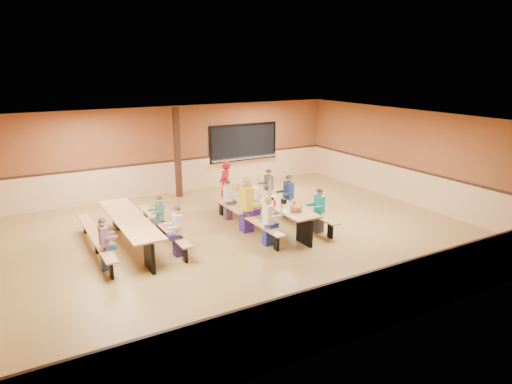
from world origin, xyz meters
TOP-DOWN VIEW (x-y plane):
  - ground at (0.00, 0.00)m, footprint 12.00×12.00m
  - room_envelope at (0.00, 0.00)m, footprint 12.04×10.04m
  - kitchen_pass_through at (2.60, 4.96)m, footprint 2.78×0.28m
  - structural_post at (-0.20, 4.40)m, footprint 0.18×0.18m
  - cafeteria_table_main at (1.01, 0.35)m, footprint 1.91×3.70m
  - cafeteria_table_second at (-2.81, 0.80)m, footprint 1.91×3.70m
  - seated_child_white_left at (0.19, -0.79)m, footprint 0.38×0.31m
  - seated_adult_yellow at (0.19, 0.32)m, footprint 0.50×0.41m
  - seated_child_grey_left at (0.19, 1.45)m, footprint 0.35×0.28m
  - seated_child_teal_right at (1.84, -0.70)m, footprint 0.37×0.30m
  - seated_child_navy_right at (1.84, 0.77)m, footprint 0.39×0.32m
  - seated_child_char_right at (1.84, 1.88)m, footprint 0.37×0.30m
  - seated_child_purple_sec at (-3.63, -0.22)m, footprint 0.35×0.28m
  - seated_child_green_sec at (-1.98, 0.96)m, footprint 0.33×0.27m
  - seated_child_tan_sec at (-1.98, -0.32)m, footprint 0.37×0.30m
  - standing_woman at (0.58, 2.40)m, footprint 0.66×0.64m
  - punch_pitcher at (0.92, 1.62)m, footprint 0.16×0.16m
  - chip_bowl at (1.04, -0.77)m, footprint 0.32×0.32m
  - napkin_dispenser at (1.13, -0.06)m, footprint 0.10×0.14m
  - condiment_mustard at (0.79, 0.22)m, footprint 0.06×0.06m
  - condiment_ketchup at (0.79, -0.14)m, footprint 0.06×0.06m
  - table_paddle at (0.99, 0.45)m, footprint 0.16×0.16m
  - place_settings at (1.01, 0.35)m, footprint 0.65×3.30m

SIDE VIEW (x-z plane):
  - ground at x=0.00m, z-range 0.00..0.00m
  - cafeteria_table_main at x=1.01m, z-range 0.16..0.90m
  - cafeteria_table_second at x=-2.81m, z-range 0.16..0.90m
  - seated_child_green_sec at x=-1.98m, z-range 0.00..1.12m
  - seated_child_grey_left at x=0.19m, z-range 0.00..1.16m
  - seated_child_purple_sec at x=-3.63m, z-range 0.00..1.16m
  - seated_child_teal_right at x=1.84m, z-range 0.00..1.20m
  - seated_child_char_right at x=1.84m, z-range 0.00..1.21m
  - seated_child_tan_sec at x=-1.98m, z-range 0.00..1.22m
  - seated_child_white_left at x=0.19m, z-range 0.00..1.23m
  - seated_child_navy_right at x=1.84m, z-range 0.00..1.26m
  - room_envelope at x=0.00m, z-range -0.82..2.20m
  - seated_adult_yellow at x=0.19m, z-range 0.00..1.49m
  - standing_woman at x=0.58m, z-range 0.00..1.52m
  - place_settings at x=1.01m, z-range 0.74..0.85m
  - napkin_dispenser at x=1.13m, z-range 0.74..0.87m
  - chip_bowl at x=1.04m, z-range 0.74..0.89m
  - condiment_mustard at x=0.79m, z-range 0.74..0.91m
  - condiment_ketchup at x=0.79m, z-range 0.74..0.91m
  - punch_pitcher at x=0.92m, z-range 0.74..0.96m
  - table_paddle at x=0.99m, z-range 0.60..1.16m
  - kitchen_pass_through at x=2.60m, z-range 0.80..2.18m
  - structural_post at x=-0.20m, z-range 0.00..3.00m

